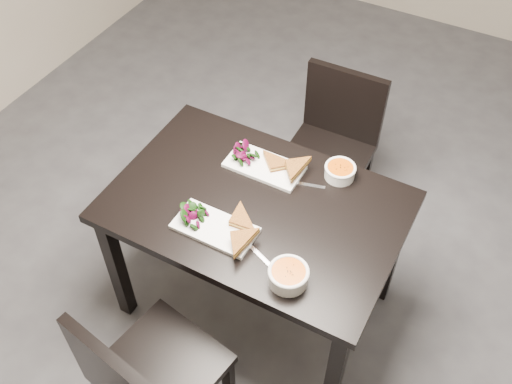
# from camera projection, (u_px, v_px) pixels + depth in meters

# --- Properties ---
(ground) EXTENTS (5.00, 5.00, 0.00)m
(ground) POSITION_uv_depth(u_px,v_px,m) (343.00, 254.00, 3.15)
(ground) COLOR #47474C
(ground) RESTS_ON ground
(table) EXTENTS (1.20, 0.80, 0.75)m
(table) POSITION_uv_depth(u_px,v_px,m) (256.00, 219.00, 2.47)
(table) COLOR black
(table) RESTS_ON ground
(chair_near) EXTENTS (0.49, 0.49, 0.85)m
(chair_near) POSITION_uv_depth(u_px,v_px,m) (145.00, 376.00, 2.18)
(chair_near) COLOR black
(chair_near) RESTS_ON ground
(chair_far) EXTENTS (0.43, 0.43, 0.85)m
(chair_far) POSITION_uv_depth(u_px,v_px,m) (333.00, 140.00, 3.05)
(chair_far) COLOR black
(chair_far) RESTS_ON ground
(plate_near) EXTENTS (0.33, 0.16, 0.02)m
(plate_near) POSITION_uv_depth(u_px,v_px,m) (215.00, 228.00, 2.30)
(plate_near) COLOR white
(plate_near) RESTS_ON table
(sandwich_near) EXTENTS (0.18, 0.14, 0.05)m
(sandwich_near) POSITION_uv_depth(u_px,v_px,m) (231.00, 226.00, 2.27)
(sandwich_near) COLOR #AA6023
(sandwich_near) RESTS_ON plate_near
(salad_near) EXTENTS (0.10, 0.09, 0.05)m
(salad_near) POSITION_uv_depth(u_px,v_px,m) (193.00, 214.00, 2.31)
(salad_near) COLOR black
(salad_near) RESTS_ON plate_near
(soup_bowl_near) EXTENTS (0.15, 0.15, 0.07)m
(soup_bowl_near) POSITION_uv_depth(u_px,v_px,m) (288.00, 275.00, 2.12)
(soup_bowl_near) COLOR white
(soup_bowl_near) RESTS_ON table
(cutlery_near) EXTENTS (0.17, 0.08, 0.00)m
(cutlery_near) POSITION_uv_depth(u_px,v_px,m) (257.00, 253.00, 2.23)
(cutlery_near) COLOR silver
(cutlery_near) RESTS_ON table
(plate_far) EXTENTS (0.33, 0.17, 0.02)m
(plate_far) POSITION_uv_depth(u_px,v_px,m) (264.00, 166.00, 2.53)
(plate_far) COLOR white
(plate_far) RESTS_ON table
(sandwich_far) EXTENTS (0.21, 0.21, 0.05)m
(sandwich_far) POSITION_uv_depth(u_px,v_px,m) (276.00, 168.00, 2.48)
(sandwich_far) COLOR #AA6023
(sandwich_far) RESTS_ON plate_far
(salad_far) EXTENTS (0.10, 0.09, 0.05)m
(salad_far) POSITION_uv_depth(u_px,v_px,m) (244.00, 153.00, 2.54)
(salad_far) COLOR black
(salad_far) RESTS_ON plate_far
(soup_bowl_far) EXTENTS (0.13, 0.13, 0.06)m
(soup_bowl_far) POSITION_uv_depth(u_px,v_px,m) (340.00, 171.00, 2.48)
(soup_bowl_far) COLOR white
(soup_bowl_far) RESTS_ON table
(cutlery_far) EXTENTS (0.18, 0.06, 0.00)m
(cutlery_far) POSITION_uv_depth(u_px,v_px,m) (304.00, 184.00, 2.47)
(cutlery_far) COLOR silver
(cutlery_far) RESTS_ON table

